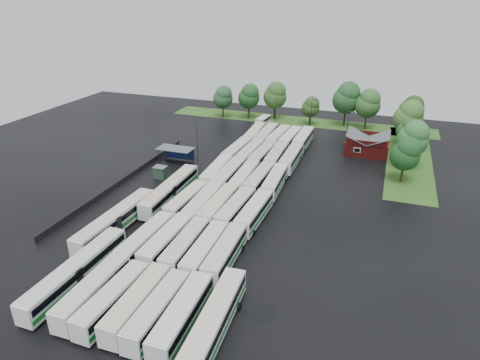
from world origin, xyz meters
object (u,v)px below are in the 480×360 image
(artic_bus_west_a, at_px, (77,272))
(artic_bus_east, at_px, (210,330))
(brick_building, at_px, (367,146))
(minibus, at_px, (263,121))

(artic_bus_west_a, height_order, artic_bus_east, artic_bus_east)
(brick_building, xyz_separation_m, artic_bus_east, (-11.73, -69.63, 0.15))
(artic_bus_east, xyz_separation_m, minibus, (-18.80, 83.07, -0.47))
(artic_bus_west_a, bearing_deg, minibus, 88.75)
(brick_building, height_order, artic_bus_east, brick_building)
(artic_bus_west_a, distance_m, minibus, 79.19)
(artic_bus_west_a, relative_size, artic_bus_east, 0.98)
(artic_bus_east, bearing_deg, artic_bus_west_a, 166.77)
(brick_building, bearing_deg, artic_bus_east, -99.56)
(artic_bus_east, bearing_deg, minibus, 99.92)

